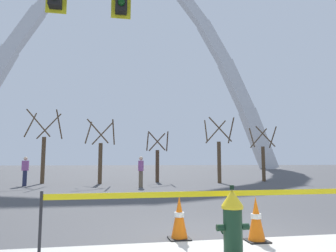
{
  "coord_description": "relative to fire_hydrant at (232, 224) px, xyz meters",
  "views": [
    {
      "loc": [
        -1.93,
        -5.13,
        1.31
      ],
      "look_at": [
        -0.08,
        5.0,
        2.5
      ],
      "focal_mm": 33.34,
      "sensor_mm": 36.0,
      "label": 1
    }
  ],
  "objects": [
    {
      "name": "traffic_cone_mid_sidewalk",
      "position": [
        -0.49,
        1.18,
        -0.11
      ],
      "size": [
        0.36,
        0.36,
        0.73
      ],
      "color": "black",
      "rests_on": "ground"
    },
    {
      "name": "pedestrian_walking_left",
      "position": [
        -0.11,
        12.19,
        0.35
      ],
      "size": [
        0.31,
        0.39,
        1.59
      ],
      "color": "brown",
      "rests_on": "ground"
    },
    {
      "name": "tree_center_right",
      "position": [
        5.02,
        14.59,
        1.34
      ],
      "size": [
        1.87,
        1.88,
        4.06
      ],
      "color": "brown",
      "rests_on": "ground"
    },
    {
      "name": "tree_center_left",
      "position": [
        1.32,
        16.06,
        0.99
      ],
      "size": [
        1.53,
        1.54,
        3.28
      ],
      "color": "#473323",
      "rests_on": "ground"
    },
    {
      "name": "tree_left_mid",
      "position": [
        -2.3,
        15.22,
        1.24
      ],
      "size": [
        1.78,
        1.79,
        3.85
      ],
      "color": "brown",
      "rests_on": "ground"
    },
    {
      "name": "fire_hydrant",
      "position": [
        0.0,
        0.0,
        0.0
      ],
      "size": [
        0.46,
        0.48,
        0.99
      ],
      "color": "black",
      "rests_on": "ground"
    },
    {
      "name": "tree_right_mid",
      "position": [
        8.6,
        15.74,
        1.18
      ],
      "size": [
        1.72,
        1.73,
        3.71
      ],
      "color": "brown",
      "rests_on": "ground"
    },
    {
      "name": "traffic_cone_by_hydrant",
      "position": [
        0.73,
        0.79,
        -0.11
      ],
      "size": [
        0.36,
        0.36,
        0.73
      ],
      "color": "black",
      "rests_on": "ground"
    },
    {
      "name": "monument_arch",
      "position": [
        0.27,
        49.12,
        16.77
      ],
      "size": [
        55.93,
        2.5,
        38.62
      ],
      "color": "silver",
      "rests_on": "ground"
    },
    {
      "name": "pedestrian_standing_center",
      "position": [
        -6.26,
        14.12,
        0.35
      ],
      "size": [
        0.35,
        0.22,
        1.59
      ],
      "color": "#232847",
      "rests_on": "ground"
    },
    {
      "name": "caution_tape_barrier",
      "position": [
        0.09,
        0.26,
        0.18
      ],
      "size": [
        5.32,
        0.12,
        0.93
      ],
      "color": "#232326",
      "rests_on": "ground"
    },
    {
      "name": "ground_plane",
      "position": [
        0.27,
        0.96,
        -0.47
      ],
      "size": [
        240.0,
        240.0,
        0.0
      ],
      "primitive_type": "plane",
      "color": "#474749"
    },
    {
      "name": "tree_far_left",
      "position": [
        -5.76,
        16.11,
        1.52
      ],
      "size": [
        2.06,
        2.07,
        4.47
      ],
      "color": "brown",
      "rests_on": "ground"
    }
  ]
}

